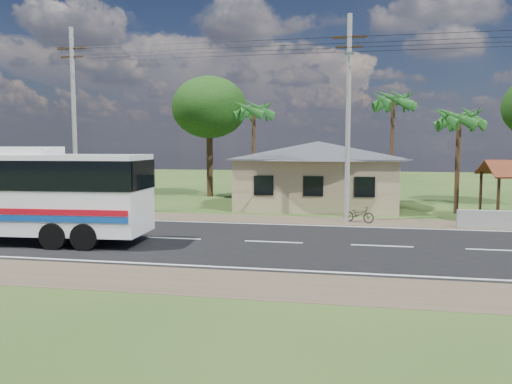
# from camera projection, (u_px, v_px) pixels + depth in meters

# --- Properties ---
(ground) EXTENTS (120.00, 120.00, 0.00)m
(ground) POSITION_uv_depth(u_px,v_px,m) (274.00, 242.00, 21.30)
(ground) COLOR #274317
(ground) RESTS_ON ground
(road) EXTENTS (120.00, 16.00, 0.03)m
(road) POSITION_uv_depth(u_px,v_px,m) (274.00, 242.00, 21.30)
(road) COLOR black
(road) RESTS_ON ground
(house) EXTENTS (12.40, 10.00, 5.00)m
(house) POSITION_uv_depth(u_px,v_px,m) (318.00, 167.00, 33.58)
(house) COLOR tan
(house) RESTS_ON ground
(utility_poles) EXTENTS (32.80, 2.22, 11.00)m
(utility_poles) POSITION_uv_depth(u_px,v_px,m) (342.00, 115.00, 26.60)
(utility_poles) COLOR #9E9E99
(utility_poles) RESTS_ON ground
(palm_near) EXTENTS (2.80, 2.80, 6.70)m
(palm_near) POSITION_uv_depth(u_px,v_px,m) (459.00, 119.00, 29.75)
(palm_near) COLOR #47301E
(palm_near) RESTS_ON ground
(palm_mid) EXTENTS (2.80, 2.80, 8.20)m
(palm_mid) POSITION_uv_depth(u_px,v_px,m) (393.00, 102.00, 34.67)
(palm_mid) COLOR #47301E
(palm_mid) RESTS_ON ground
(palm_far) EXTENTS (2.80, 2.80, 7.70)m
(palm_far) POSITION_uv_depth(u_px,v_px,m) (254.00, 111.00, 37.07)
(palm_far) COLOR #47301E
(palm_far) RESTS_ON ground
(tree_behind_house) EXTENTS (6.00, 6.00, 9.61)m
(tree_behind_house) POSITION_uv_depth(u_px,v_px,m) (209.00, 108.00, 39.73)
(tree_behind_house) COLOR #47301E
(tree_behind_house) RESTS_ON ground
(motorcycle) EXTENTS (1.80, 1.15, 0.89)m
(motorcycle) POSITION_uv_depth(u_px,v_px,m) (359.00, 214.00, 26.75)
(motorcycle) COLOR black
(motorcycle) RESTS_ON ground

